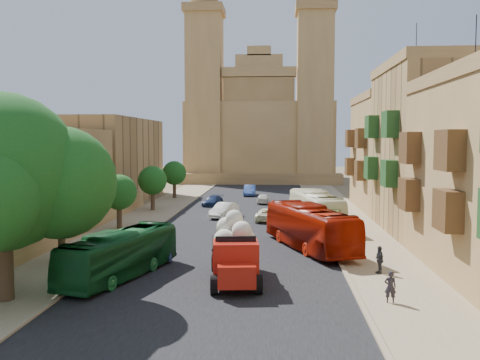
# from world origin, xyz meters

# --- Properties ---
(ground) EXTENTS (260.00, 260.00, 0.00)m
(ground) POSITION_xyz_m (0.00, 0.00, 0.00)
(ground) COLOR brown
(road_surface) EXTENTS (14.00, 140.00, 0.01)m
(road_surface) POSITION_xyz_m (0.00, 30.00, 0.01)
(road_surface) COLOR black
(road_surface) RESTS_ON ground
(sidewalk_east) EXTENTS (5.00, 140.00, 0.01)m
(sidewalk_east) POSITION_xyz_m (9.50, 30.00, 0.01)
(sidewalk_east) COLOR #917E5F
(sidewalk_east) RESTS_ON ground
(sidewalk_west) EXTENTS (5.00, 140.00, 0.01)m
(sidewalk_west) POSITION_xyz_m (-9.50, 30.00, 0.01)
(sidewalk_west) COLOR #917E5F
(sidewalk_west) RESTS_ON ground
(kerb_east) EXTENTS (0.25, 140.00, 0.12)m
(kerb_east) POSITION_xyz_m (7.00, 30.00, 0.06)
(kerb_east) COLOR #917E5F
(kerb_east) RESTS_ON ground
(kerb_west) EXTENTS (0.25, 140.00, 0.12)m
(kerb_west) POSITION_xyz_m (-7.00, 30.00, 0.06)
(kerb_west) COLOR #917E5F
(kerb_west) RESTS_ON ground
(townhouse_c) EXTENTS (9.00, 14.00, 17.40)m
(townhouse_c) POSITION_xyz_m (15.95, 25.00, 6.91)
(townhouse_c) COLOR #A57E4B
(townhouse_c) RESTS_ON ground
(townhouse_d) EXTENTS (9.00, 14.00, 15.90)m
(townhouse_d) POSITION_xyz_m (15.95, 39.00, 6.16)
(townhouse_d) COLOR #9B7746
(townhouse_d) RESTS_ON ground
(west_wall) EXTENTS (1.00, 40.00, 1.80)m
(west_wall) POSITION_xyz_m (-12.50, 20.00, 0.90)
(west_wall) COLOR #9B7746
(west_wall) RESTS_ON ground
(west_building_mid) EXTENTS (10.00, 22.00, 10.00)m
(west_building_mid) POSITION_xyz_m (-18.00, 44.00, 5.00)
(west_building_mid) COLOR #A57E4B
(west_building_mid) RESTS_ON ground
(church) EXTENTS (28.00, 22.50, 36.30)m
(church) POSITION_xyz_m (-0.00, 78.61, 9.52)
(church) COLOR #9B7746
(church) RESTS_ON ground
(ficus_tree) EXTENTS (9.67, 8.90, 9.67)m
(ficus_tree) POSITION_xyz_m (-9.41, 4.01, 5.71)
(ficus_tree) COLOR #3D2C1E
(ficus_tree) RESTS_ON ground
(street_tree_a) EXTENTS (3.27, 3.27, 5.02)m
(street_tree_a) POSITION_xyz_m (-10.00, 12.00, 3.36)
(street_tree_a) COLOR #3D2C1E
(street_tree_a) RESTS_ON ground
(street_tree_b) EXTENTS (2.97, 2.97, 4.57)m
(street_tree_b) POSITION_xyz_m (-10.00, 24.00, 3.05)
(street_tree_b) COLOR #3D2C1E
(street_tree_b) RESTS_ON ground
(street_tree_c) EXTENTS (3.05, 3.05, 4.69)m
(street_tree_c) POSITION_xyz_m (-10.00, 36.00, 3.14)
(street_tree_c) COLOR #3D2C1E
(street_tree_c) RESTS_ON ground
(street_tree_d) EXTENTS (3.08, 3.08, 4.74)m
(street_tree_d) POSITION_xyz_m (-10.00, 48.00, 3.17)
(street_tree_d) COLOR #3D2C1E
(street_tree_d) RESTS_ON ground
(red_truck) EXTENTS (3.11, 6.50, 3.67)m
(red_truck) POSITION_xyz_m (1.00, 7.95, 1.62)
(red_truck) COLOR #A9180D
(red_truck) RESTS_ON ground
(olive_pickup) EXTENTS (3.43, 5.50, 2.11)m
(olive_pickup) POSITION_xyz_m (6.50, 20.00, 1.03)
(olive_pickup) COLOR #43531F
(olive_pickup) RESTS_ON ground
(bus_green_north) EXTENTS (4.53, 9.46, 2.57)m
(bus_green_north) POSITION_xyz_m (-5.21, 8.32, 1.28)
(bus_green_north) COLOR #115021
(bus_green_north) RESTS_ON ground
(bus_red_east) EXTENTS (6.09, 10.97, 3.00)m
(bus_red_east) POSITION_xyz_m (5.42, 16.58, 1.50)
(bus_red_east) COLOR #9B1302
(bus_red_east) RESTS_ON ground
(bus_cream_east) EXTENTS (4.32, 11.08, 3.01)m
(bus_cream_east) POSITION_xyz_m (6.50, 26.60, 1.51)
(bus_cream_east) COLOR #FCF6CD
(bus_cream_east) RESTS_ON ground
(car_blue_a) EXTENTS (3.18, 4.50, 1.42)m
(car_blue_a) POSITION_xyz_m (-4.53, 13.05, 0.71)
(car_blue_a) COLOR #5478CC
(car_blue_a) RESTS_ON ground
(car_white_a) EXTENTS (2.68, 4.53, 1.41)m
(car_white_a) POSITION_xyz_m (-1.89, 30.98, 0.71)
(car_white_a) COLOR white
(car_white_a) RESTS_ON ground
(car_cream) EXTENTS (2.26, 4.35, 1.17)m
(car_cream) POSITION_xyz_m (2.30, 29.19, 0.59)
(car_cream) COLOR #FDF6CF
(car_cream) RESTS_ON ground
(car_dkblue) EXTENTS (2.39, 4.07, 1.11)m
(car_dkblue) POSITION_xyz_m (-4.10, 40.11, 0.55)
(car_dkblue) COLOR navy
(car_dkblue) RESTS_ON ground
(car_white_b) EXTENTS (1.51, 3.51, 1.18)m
(car_white_b) POSITION_xyz_m (1.57, 42.64, 0.59)
(car_white_b) COLOR silver
(car_white_b) RESTS_ON ground
(car_blue_b) EXTENTS (1.50, 4.25, 1.40)m
(car_blue_b) POSITION_xyz_m (-0.50, 51.52, 0.70)
(car_blue_b) COLOR #3E63BE
(car_blue_b) RESTS_ON ground
(pedestrian_a) EXTENTS (0.55, 0.38, 1.49)m
(pedestrian_a) POSITION_xyz_m (8.37, 4.79, 0.74)
(pedestrian_a) COLOR #262129
(pedestrian_a) RESTS_ON ground
(pedestrian_c) EXTENTS (0.57, 0.97, 1.56)m
(pedestrian_c) POSITION_xyz_m (8.89, 10.20, 0.78)
(pedestrian_c) COLOR #2D2E32
(pedestrian_c) RESTS_ON ground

